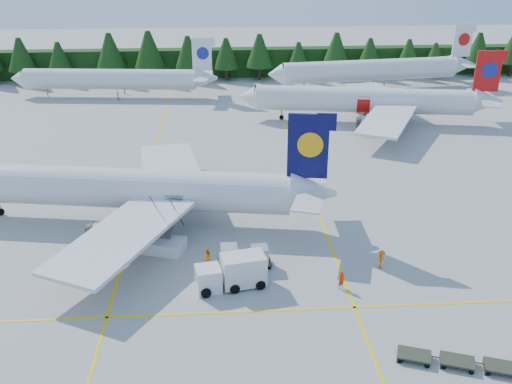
{
  "coord_description": "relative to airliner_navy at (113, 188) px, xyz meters",
  "views": [
    {
      "loc": [
        -4.69,
        -44.16,
        27.45
      ],
      "look_at": [
        -1.0,
        9.99,
        3.5
      ],
      "focal_mm": 40.0,
      "sensor_mm": 36.0,
      "label": 1
    }
  ],
  "objects": [
    {
      "name": "dolly_train",
      "position": [
        30.43,
        -25.65,
        -3.27
      ],
      "size": [
        14.06,
        5.52,
        0.14
      ],
      "rotation": [
        0.0,
        0.0,
        -0.35
      ],
      "color": "#2F3426",
      "rests_on": "ground"
    },
    {
      "name": "taxi_stripe_b",
      "position": [
        21.97,
        8.54,
        -3.71
      ],
      "size": [
        0.25,
        120.0,
        0.01
      ],
      "primitive_type": "cube",
      "color": "yellow",
      "rests_on": "ground"
    },
    {
      "name": "airstairs",
      "position": [
        5.44,
        -6.62,
        -2.8
      ],
      "size": [
        5.17,
        7.02,
        4.18
      ],
      "rotation": [
        0.0,
        0.0,
        -0.32
      ],
      "color": "silver",
      "rests_on": "ground"
    },
    {
      "name": "treeline_hedge",
      "position": [
        15.97,
        70.54,
        -0.71
      ],
      "size": [
        220.0,
        4.0,
        6.0
      ],
      "primitive_type": "cube",
      "color": "black",
      "rests_on": "ground"
    },
    {
      "name": "airliner_far_left",
      "position": [
        -10.16,
        53.61,
        -0.2
      ],
      "size": [
        38.5,
        7.33,
        11.2
      ],
      "rotation": [
        0.0,
        0.0,
        -0.1
      ],
      "color": "silver",
      "rests_on": "ground"
    },
    {
      "name": "airliner_far_right",
      "position": [
        40.6,
        56.47,
        0.14
      ],
      "size": [
        42.17,
        9.1,
        12.29
      ],
      "rotation": [
        0.0,
        0.0,
        0.13
      ],
      "color": "silver",
      "rests_on": "ground"
    },
    {
      "name": "crew_c",
      "position": [
        25.75,
        -11.5,
        -2.82
      ],
      "size": [
        0.82,
        0.89,
        1.78
      ],
      "primitive_type": "imported",
      "rotation": [
        0.0,
        0.0,
        1.0
      ],
      "color": "#F96005",
      "rests_on": "ground"
    },
    {
      "name": "crew_a",
      "position": [
        21.42,
        -14.63,
        -2.85
      ],
      "size": [
        0.75,
        0.69,
        1.72
      ],
      "primitive_type": "imported",
      "rotation": [
        0.0,
        0.0,
        0.58
      ],
      "color": "red",
      "rests_on": "ground"
    },
    {
      "name": "uld_pair",
      "position": [
        13.3,
        -10.24,
        -2.59
      ],
      "size": [
        4.99,
        2.14,
        1.67
      ],
      "rotation": [
        0.0,
        0.0,
        0.04
      ],
      "color": "#2F3426",
      "rests_on": "ground"
    },
    {
      "name": "ground",
      "position": [
        15.97,
        -11.46,
        -3.71
      ],
      "size": [
        320.0,
        320.0,
        0.0
      ],
      "primitive_type": "plane",
      "color": "#A1A19C",
      "rests_on": "ground"
    },
    {
      "name": "taxi_stripe_cross",
      "position": [
        15.97,
        -17.46,
        -3.71
      ],
      "size": [
        80.0,
        0.25,
        0.01
      ],
      "primitive_type": "cube",
      "color": "yellow",
      "rests_on": "ground"
    },
    {
      "name": "airliner_red",
      "position": [
        34.21,
        34.16,
        -0.11
      ],
      "size": [
        40.92,
        33.4,
        11.98
      ],
      "rotation": [
        0.0,
        0.0,
        -0.17
      ],
      "color": "silver",
      "rests_on": "ground"
    },
    {
      "name": "taxi_stripe_a",
      "position": [
        1.97,
        8.54,
        -3.71
      ],
      "size": [
        0.25,
        120.0,
        0.01
      ],
      "primitive_type": "cube",
      "color": "yellow",
      "rests_on": "ground"
    },
    {
      "name": "crew_b",
      "position": [
        9.88,
        -9.87,
        -2.87
      ],
      "size": [
        1.0,
        0.9,
        1.69
      ],
      "primitive_type": "imported",
      "rotation": [
        0.0,
        0.0,
        3.51
      ],
      "color": "orange",
      "rests_on": "ground"
    },
    {
      "name": "service_truck",
      "position": [
        11.99,
        -13.66,
        -2.29
      ],
      "size": [
        6.28,
        3.27,
        2.88
      ],
      "rotation": [
        0.0,
        0.0,
        0.19
      ],
      "color": "silver",
      "rests_on": "ground"
    },
    {
      "name": "airliner_navy",
      "position": [
        0.0,
        0.0,
        0.0
      ],
      "size": [
        42.23,
        34.47,
        12.35
      ],
      "rotation": [
        0.0,
        0.0,
        -0.17
      ],
      "color": "silver",
      "rests_on": "ground"
    }
  ]
}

